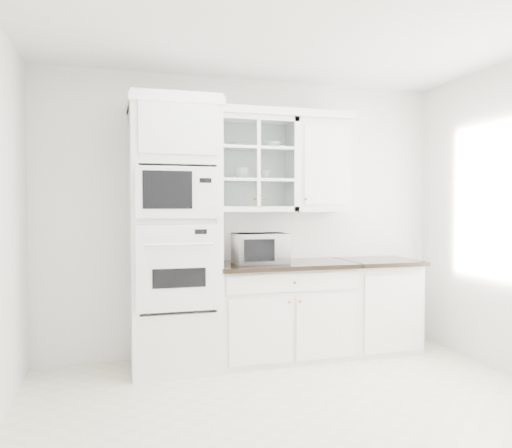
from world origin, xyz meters
name	(u,v)px	position (x,y,z in m)	size (l,w,h in m)	color
ground	(314,424)	(0.00, 0.00, 0.01)	(4.00, 3.50, 0.01)	beige
room_shell	(292,161)	(0.00, 0.43, 1.78)	(4.00, 3.50, 2.70)	white
oven_column	(174,235)	(-0.75, 1.42, 1.20)	(0.76, 0.68, 2.40)	white
base_cabinet_run	(283,310)	(0.28, 1.45, 0.46)	(1.32, 0.67, 0.92)	white
extra_base_cabinet	(377,304)	(1.28, 1.45, 0.46)	(0.72, 0.67, 0.92)	white
upper_cabinet_glass	(254,165)	(0.03, 1.58, 1.85)	(0.80, 0.33, 0.90)	white
upper_cabinet_solid	(319,166)	(0.71, 1.58, 1.85)	(0.55, 0.33, 0.90)	white
crown_molding	(244,113)	(-0.07, 1.56, 2.33)	(2.14, 0.38, 0.07)	white
countertop_microwave	(260,248)	(0.04, 1.41, 1.06)	(0.49, 0.40, 0.28)	white
bowl_a	(238,145)	(-0.13, 1.58, 2.03)	(0.19, 0.19, 0.05)	white
bowl_b	(271,145)	(0.20, 1.57, 2.04)	(0.18, 0.18, 0.06)	white
cup_a	(242,173)	(-0.09, 1.57, 1.76)	(0.14, 0.14, 0.11)	white
cup_b	(265,175)	(0.15, 1.59, 1.76)	(0.10, 0.10, 0.09)	white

